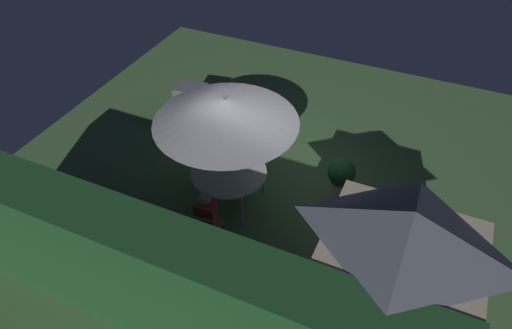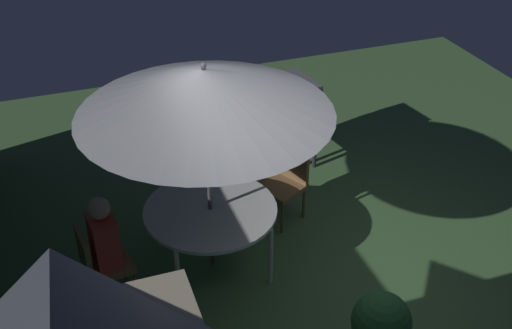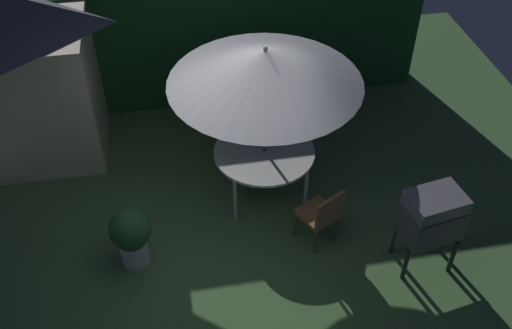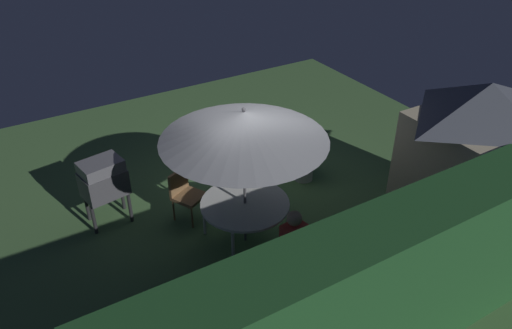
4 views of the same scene
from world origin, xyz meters
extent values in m
plane|color=#47703D|center=(0.00, 0.00, 0.00)|extent=(11.00, 11.00, 0.00)
cube|color=#1E4C23|center=(0.00, 3.50, 1.06)|extent=(7.32, 0.80, 2.13)
cube|color=#C6B793|center=(-2.68, 2.36, 1.05)|extent=(1.93, 1.55, 2.10)
pyramid|color=#4C515B|center=(-2.68, 2.36, 2.37)|extent=(2.04, 1.65, 0.54)
cylinder|color=white|center=(0.55, 0.81, 0.74)|extent=(1.41, 1.41, 0.04)
cylinder|color=beige|center=(0.05, 0.31, 0.36)|extent=(0.05, 0.05, 0.72)
cylinder|color=beige|center=(1.04, 0.31, 0.36)|extent=(0.05, 0.05, 0.72)
cylinder|color=beige|center=(0.05, 1.30, 0.36)|extent=(0.05, 0.05, 0.72)
cylinder|color=beige|center=(1.04, 1.30, 0.36)|extent=(0.05, 0.05, 0.72)
cylinder|color=#4C4C51|center=(0.55, 0.81, 1.18)|extent=(0.04, 0.04, 2.35)
cone|color=gray|center=(0.55, 0.81, 2.12)|extent=(2.49, 2.49, 0.46)
sphere|color=#4C4C51|center=(0.55, 0.81, 2.38)|extent=(0.06, 0.06, 0.06)
cube|color=#47474C|center=(2.29, -0.85, 0.78)|extent=(0.77, 0.61, 0.45)
cube|color=slate|center=(2.29, -0.85, 1.10)|extent=(0.73, 0.58, 0.20)
cylinder|color=#262628|center=(1.98, -1.06, 0.28)|extent=(0.06, 0.06, 0.55)
cylinder|color=#262628|center=(2.60, -1.06, 0.28)|extent=(0.06, 0.06, 0.55)
cylinder|color=#262628|center=(1.98, -0.64, 0.28)|extent=(0.06, 0.06, 0.55)
cylinder|color=#262628|center=(2.60, -0.64, 0.28)|extent=(0.06, 0.06, 0.55)
cube|color=olive|center=(0.40, 1.93, 0.45)|extent=(0.51, 0.51, 0.06)
cube|color=olive|center=(0.37, 2.14, 0.68)|extent=(0.46, 0.11, 0.45)
cylinder|color=brown|center=(0.57, 2.16, 0.23)|extent=(0.04, 0.04, 0.45)
cylinder|color=brown|center=(0.18, 2.11, 0.23)|extent=(0.04, 0.04, 0.45)
cylinder|color=brown|center=(0.63, 1.76, 0.23)|extent=(0.04, 0.04, 0.45)
cylinder|color=brown|center=(0.23, 1.71, 0.23)|extent=(0.04, 0.04, 0.45)
cube|color=olive|center=(1.07, -0.20, 0.45)|extent=(0.62, 0.62, 0.06)
cube|color=olive|center=(1.16, -0.39, 0.68)|extent=(0.43, 0.26, 0.45)
cylinder|color=brown|center=(0.98, -0.47, 0.23)|extent=(0.04, 0.04, 0.45)
cylinder|color=brown|center=(1.34, -0.29, 0.23)|extent=(0.04, 0.04, 0.45)
cylinder|color=brown|center=(0.80, -0.12, 0.23)|extent=(0.04, 0.04, 0.45)
cylinder|color=brown|center=(1.15, 0.07, 0.23)|extent=(0.04, 0.04, 0.45)
cylinder|color=silver|center=(-1.34, -0.19, 0.19)|extent=(0.36, 0.36, 0.39)
sphere|color=#235628|center=(-1.34, -0.19, 0.61)|extent=(0.53, 0.53, 0.53)
cube|color=#CC3D33|center=(0.40, 1.93, 0.76)|extent=(0.37, 0.28, 0.55)
sphere|color=tan|center=(0.40, 1.93, 1.15)|extent=(0.22, 0.22, 0.22)
cylinder|color=#383347|center=(0.40, 1.93, 0.24)|extent=(0.10, 0.10, 0.48)
camera|label=1|loc=(-2.46, 6.28, 6.43)|focal=31.99mm
camera|label=2|loc=(-4.61, 2.15, 4.73)|focal=44.27mm
camera|label=3|loc=(-0.66, -5.22, 6.05)|focal=41.05mm
camera|label=4|loc=(3.66, 6.31, 5.43)|focal=35.03mm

